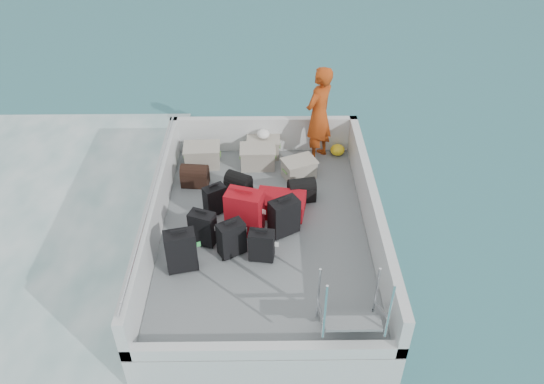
{
  "coord_description": "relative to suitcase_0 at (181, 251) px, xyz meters",
  "views": [
    {
      "loc": [
        0.05,
        -6.52,
        6.35
      ],
      "look_at": [
        0.14,
        0.5,
        1.0
      ],
      "focal_mm": 35.0,
      "sensor_mm": 36.0,
      "label": 1
    }
  ],
  "objects": [
    {
      "name": "suitcase_1",
      "position": [
        0.26,
        0.56,
        -0.05
      ],
      "size": [
        0.45,
        0.35,
        0.59
      ],
      "primitive_type": "cube",
      "rotation": [
        0.0,
        0.0,
        -0.37
      ],
      "color": "black",
      "rests_on": "deck"
    },
    {
      "name": "suitcase_7",
      "position": [
        1.53,
        0.79,
        -0.03
      ],
      "size": [
        0.53,
        0.46,
        0.65
      ],
      "primitive_type": "cube",
      "rotation": [
        0.0,
        0.0,
        0.52
      ],
      "color": "black",
      "rests_on": "deck"
    },
    {
      "name": "passenger",
      "position": [
        2.23,
        2.99,
        0.59
      ],
      "size": [
        0.78,
        0.82,
        1.88
      ],
      "primitive_type": "imported",
      "rotation": [
        0.0,
        0.0,
        -2.25
      ],
      "color": "#EB5216",
      "rests_on": "deck"
    },
    {
      "name": "suitcase_6",
      "position": [
        1.18,
        0.19,
        -0.08
      ],
      "size": [
        0.41,
        0.27,
        0.53
      ],
      "primitive_type": "cube",
      "rotation": [
        0.0,
        0.0,
        -0.14
      ],
      "color": "black",
      "rests_on": "deck"
    },
    {
      "name": "suitcase_5",
      "position": [
        0.91,
        0.82,
        0.04
      ],
      "size": [
        0.64,
        0.49,
        0.78
      ],
      "primitive_type": "cube",
      "rotation": [
        0.0,
        0.0,
        -0.29
      ],
      "color": "#A10C18",
      "rests_on": "deck"
    },
    {
      "name": "crate_0",
      "position": [
        0.04,
        2.76,
        -0.16
      ],
      "size": [
        0.66,
        0.48,
        0.39
      ],
      "primitive_type": "cube",
      "rotation": [
        0.0,
        0.0,
        0.05
      ],
      "color": "#ABA295",
      "rests_on": "deck"
    },
    {
      "name": "suitcase_8",
      "position": [
        1.49,
        1.32,
        -0.19
      ],
      "size": [
        0.9,
        0.68,
        0.32
      ],
      "primitive_type": "cube",
      "rotation": [
        0.0,
        0.0,
        1.38
      ],
      "color": "#A10C18",
      "rests_on": "deck"
    },
    {
      "name": "crate_3",
      "position": [
        1.86,
        2.34,
        -0.18
      ],
      "size": [
        0.66,
        0.57,
        0.34
      ],
      "primitive_type": "cube",
      "rotation": [
        0.0,
        0.0,
        0.41
      ],
      "color": "#ABA295",
      "rests_on": "deck"
    },
    {
      "name": "duffel_0",
      "position": [
        -0.03,
        2.13,
        -0.19
      ],
      "size": [
        0.51,
        0.35,
        0.32
      ],
      "primitive_type": null,
      "rotation": [
        0.0,
        0.0,
        -0.1
      ],
      "color": "black",
      "rests_on": "deck"
    },
    {
      "name": "crate_1",
      "position": [
        1.1,
        2.7,
        -0.16
      ],
      "size": [
        0.64,
        0.44,
        0.38
      ],
      "primitive_type": "cube",
      "rotation": [
        0.0,
        0.0,
        0.02
      ],
      "color": "#ABA295",
      "rests_on": "deck"
    },
    {
      "name": "ground",
      "position": [
        1.21,
        0.88,
        -0.97
      ],
      "size": [
        160.0,
        160.0,
        0.0
      ],
      "primitive_type": "plane",
      "color": "#1C5964",
      "rests_on": "ground"
    },
    {
      "name": "white_bag",
      "position": [
        1.2,
        3.08,
        0.1
      ],
      "size": [
        0.24,
        0.24,
        0.18
      ],
      "primitive_type": "ellipsoid",
      "color": "white",
      "rests_on": "crate_2"
    },
    {
      "name": "crate_2",
      "position": [
        1.2,
        3.08,
        -0.17
      ],
      "size": [
        0.61,
        0.42,
        0.36
      ],
      "primitive_type": "cube",
      "rotation": [
        0.0,
        0.0,
        -0.02
      ],
      "color": "#ABA295",
      "rests_on": "deck"
    },
    {
      "name": "suitcase_2",
      "position": [
        0.39,
        1.32,
        -0.09
      ],
      "size": [
        0.42,
        0.38,
        0.53
      ],
      "primitive_type": "cube",
      "rotation": [
        0.0,
        0.0,
        0.57
      ],
      "color": "black",
      "rests_on": "deck"
    },
    {
      "name": "suitcase_4",
      "position": [
        0.72,
        0.31,
        -0.05
      ],
      "size": [
        0.47,
        0.41,
        0.6
      ],
      "primitive_type": "cube",
      "rotation": [
        0.0,
        0.0,
        0.53
      ],
      "color": "black",
      "rests_on": "deck"
    },
    {
      "name": "deck",
      "position": [
        1.21,
        0.88,
        -0.36
      ],
      "size": [
        3.3,
        4.7,
        0.02
      ],
      "primitive_type": "cube",
      "color": "slate",
      "rests_on": "ferry_hull"
    },
    {
      "name": "duffel_1",
      "position": [
        0.76,
        1.86,
        -0.19
      ],
      "size": [
        0.52,
        0.47,
        0.32
      ],
      "primitive_type": null,
      "rotation": [
        0.0,
        0.0,
        -0.51
      ],
      "color": "black",
      "rests_on": "deck"
    },
    {
      "name": "duffel_2",
      "position": [
        1.87,
        1.68,
        -0.19
      ],
      "size": [
        0.51,
        0.38,
        0.32
      ],
      "primitive_type": null,
      "rotation": [
        0.0,
        0.0,
        0.18
      ],
      "color": "black",
      "rests_on": "deck"
    },
    {
      "name": "suitcase_0",
      "position": [
        0.0,
        0.0,
        0.0
      ],
      "size": [
        0.5,
        0.35,
        0.7
      ],
      "primitive_type": "cube",
      "rotation": [
        0.0,
        0.0,
        0.23
      ],
      "color": "black",
      "rests_on": "deck"
    },
    {
      "name": "yellow_bag",
      "position": [
        2.65,
        3.08,
        -0.24
      ],
      "size": [
        0.28,
        0.26,
        0.22
      ],
      "primitive_type": "ellipsoid",
      "color": "yellow",
      "rests_on": "deck"
    },
    {
      "name": "deck_fittings",
      "position": [
        1.56,
        0.56,
        0.02
      ],
      "size": [
        3.6,
        5.0,
        0.9
      ],
      "color": "silver",
      "rests_on": "deck"
    },
    {
      "name": "ferry_hull",
      "position": [
        1.21,
        0.88,
        -0.67
      ],
      "size": [
        3.6,
        5.0,
        0.6
      ],
      "primitive_type": "cube",
      "color": "silver",
      "rests_on": "ground"
    }
  ]
}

